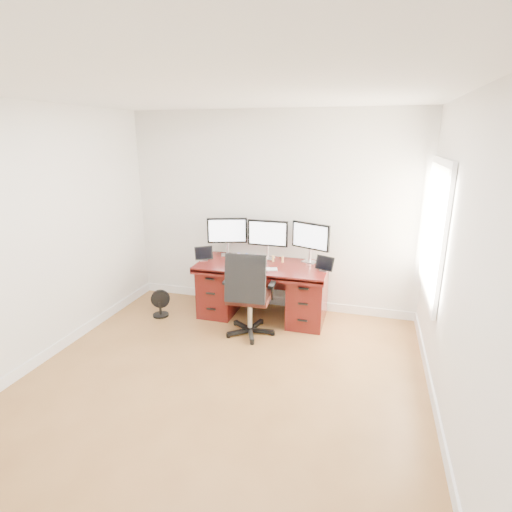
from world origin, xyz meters
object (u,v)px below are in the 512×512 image
(monitor_center, at_px, (268,235))
(keyboard, at_px, (259,269))
(office_chair, at_px, (249,308))
(desk, at_px, (263,288))
(floor_fan, at_px, (160,304))

(monitor_center, height_order, keyboard, monitor_center)
(monitor_center, relative_size, keyboard, 1.99)
(monitor_center, bearing_deg, office_chair, -90.47)
(desk, xyz_separation_m, keyboard, (0.01, -0.25, 0.36))
(keyboard, bearing_deg, office_chair, -104.28)
(office_chair, xyz_separation_m, floor_fan, (-1.32, 0.19, -0.18))
(keyboard, bearing_deg, floor_fan, 176.73)
(office_chair, relative_size, floor_fan, 2.94)
(floor_fan, xyz_separation_m, keyboard, (1.35, 0.15, 0.58))
(monitor_center, xyz_separation_m, keyboard, (0.01, -0.49, -0.33))
(desk, bearing_deg, keyboard, -87.44)
(office_chair, relative_size, keyboard, 3.92)
(desk, height_order, floor_fan, desk)
(desk, height_order, monitor_center, monitor_center)
(office_chair, relative_size, monitor_center, 1.97)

